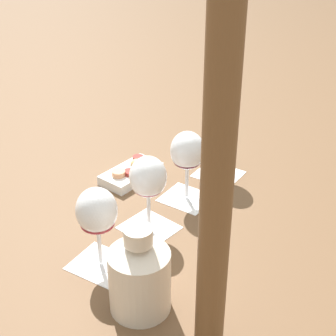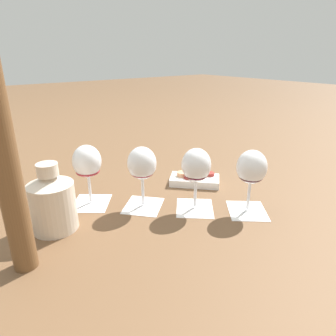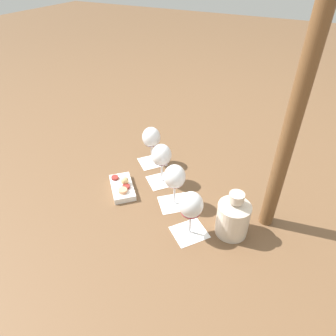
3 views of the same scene
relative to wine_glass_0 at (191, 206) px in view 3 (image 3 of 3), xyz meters
The scene contains 12 objects.
ground_plane 0.26m from the wine_glass_0, 46.53° to the left, with size 8.00×8.00×0.00m, color brown.
tasting_card_0 0.12m from the wine_glass_0, 45.00° to the left, with size 0.15×0.15×0.00m.
tasting_card_1 0.20m from the wine_glass_0, 46.12° to the left, with size 0.15×0.15×0.00m.
tasting_card_2 0.33m from the wine_glass_0, 46.58° to the left, with size 0.15×0.15×0.00m.
tasting_card_3 0.47m from the wine_glass_0, 46.45° to the left, with size 0.15×0.15×0.00m.
wine_glass_0 is the anchor object (origin of this frame).
wine_glass_1 0.16m from the wine_glass_0, 46.12° to the left, with size 0.08×0.08×0.18m.
wine_glass_2 0.30m from the wine_glass_0, 46.58° to the left, with size 0.08×0.08×0.18m.
wine_glass_3 0.45m from the wine_glass_0, 46.45° to the left, with size 0.08×0.08×0.18m.
ceramic_vase 0.15m from the wine_glass_0, 60.77° to the right, with size 0.11×0.11×0.17m.
snack_dish 0.36m from the wine_glass_0, 76.27° to the left, with size 0.18×0.17×0.06m.
umbrella_pole 0.48m from the wine_glass_0, 51.55° to the right, with size 0.05×0.05×1.03m.
Camera 3 is at (-0.82, -0.42, 0.80)m, focal length 32.00 mm.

